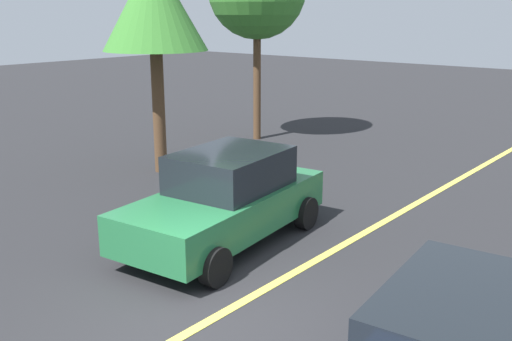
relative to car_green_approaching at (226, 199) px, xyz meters
The scene contains 4 objects.
ground_plane 3.02m from the car_green_approaching, 142.75° to the right, with size 80.00×80.00×0.00m, color #262628.
lane_marking_centre 2.06m from the car_green_approaching, 68.35° to the right, with size 28.00×0.16×0.01m, color #E0D14C.
car_green_approaching is the anchor object (origin of this frame).
tree_centre_verge 6.35m from the car_green_approaching, 61.66° to the left, with size 2.65×2.65×5.52m.
Camera 1 is at (-5.07, -5.09, 4.14)m, focal length 40.75 mm.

